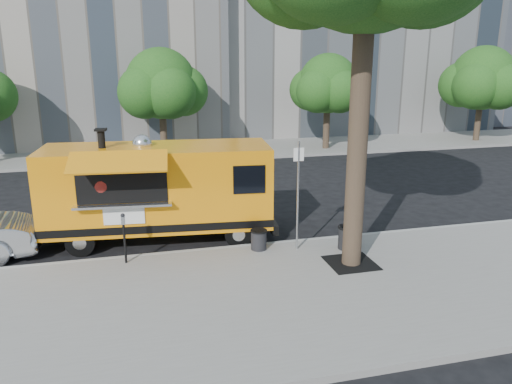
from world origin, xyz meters
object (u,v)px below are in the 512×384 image
food_truck (157,189)px  trash_bin_left (259,239)px  trash_bin_right (347,237)px  far_tree_c (328,84)px  far_tree_b (161,84)px  far_tree_d (483,78)px  sign_post (298,190)px  parking_meter (124,232)px

food_truck → trash_bin_left: size_ratio=12.43×
trash_bin_right → far_tree_c: bearing=70.3°
far_tree_b → food_truck: (-1.03, -12.22, -2.27)m
food_truck → trash_bin_right: food_truck is taller
far_tree_d → trash_bin_right: (-15.09, -14.44, -3.40)m
sign_post → food_truck: food_truck is taller
far_tree_c → trash_bin_right: bearing=-109.7°
parking_meter → far_tree_b: bearing=81.9°
far_tree_b → far_tree_d: bearing=-0.3°
far_tree_d → far_tree_c: bearing=-178.9°
far_tree_b → food_truck: 12.47m
food_truck → trash_bin_right: size_ratio=10.82×
food_truck → parking_meter: bearing=-112.2°
sign_post → trash_bin_right: sign_post is taller
far_tree_b → parking_meter: (-2.00, -14.05, -2.85)m
far_tree_d → trash_bin_left: (-17.46, -13.90, -3.44)m
far_tree_b → trash_bin_right: far_tree_b is taller
food_truck → far_tree_c: bearing=55.4°
sign_post → trash_bin_left: sign_post is taller
far_tree_b → parking_meter: size_ratio=4.12×
far_tree_b → sign_post: far_tree_b is taller
sign_post → food_truck: size_ratio=0.43×
sign_post → trash_bin_right: size_ratio=4.70×
parking_meter → trash_bin_left: size_ratio=2.40×
far_tree_b → far_tree_d: size_ratio=0.97×
trash_bin_left → far_tree_d: bearing=38.5°
far_tree_b → far_tree_c: 9.01m
far_tree_d → food_truck: 23.53m
far_tree_d → parking_meter: far_tree_d is taller
far_tree_c → trash_bin_left: far_tree_c is taller
far_tree_b → far_tree_d: 19.00m
sign_post → far_tree_d: bearing=40.7°
far_tree_b → trash_bin_left: (1.54, -14.00, -3.38)m
trash_bin_left → trash_bin_right: size_ratio=0.87×
food_truck → trash_bin_left: 3.32m
far_tree_c → food_truck: far_tree_c is taller
parking_meter → sign_post: bearing=-2.5°
sign_post → parking_meter: 4.64m
trash_bin_left → trash_bin_right: 2.43m
far_tree_c → far_tree_b: bearing=178.1°
far_tree_b → sign_post: bearing=-79.9°
far_tree_b → sign_post: size_ratio=1.83×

